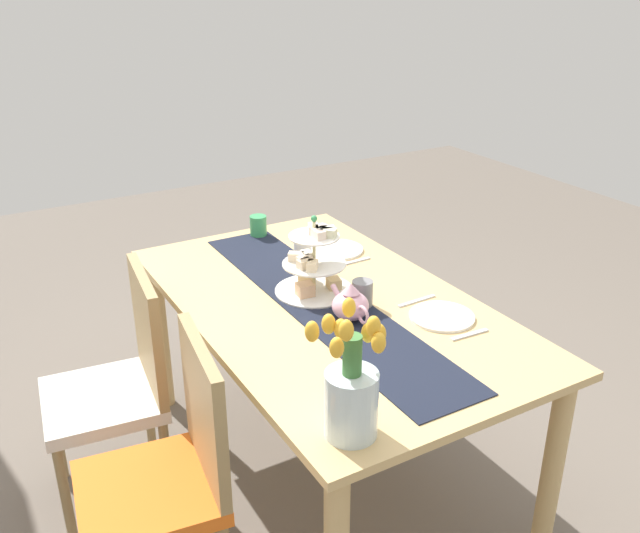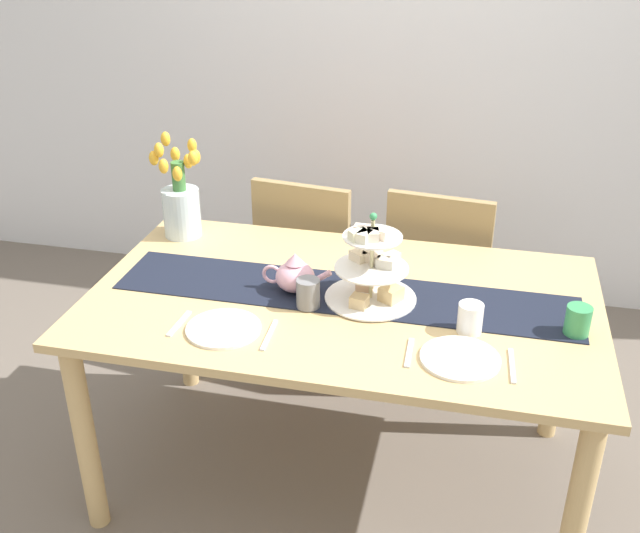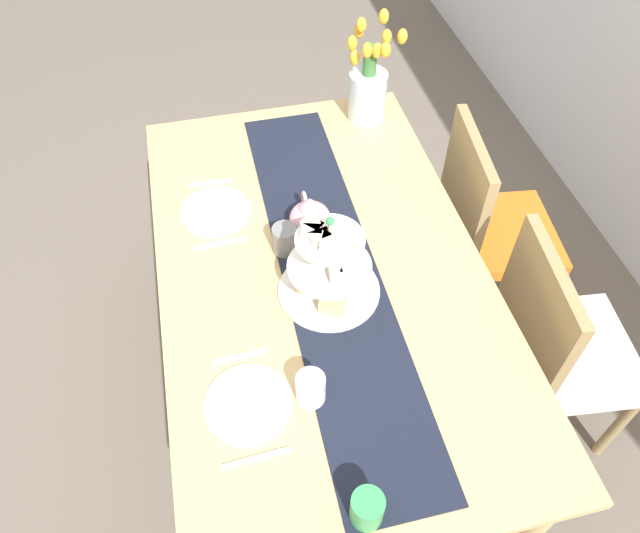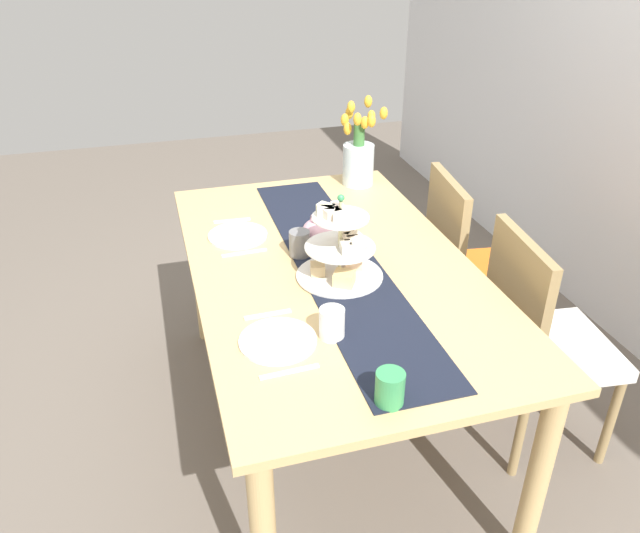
% 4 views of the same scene
% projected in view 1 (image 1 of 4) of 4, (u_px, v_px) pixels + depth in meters
% --- Properties ---
extents(ground_plane, '(8.00, 8.00, 0.00)m').
position_uv_depth(ground_plane, '(326.00, 466.00, 2.84)').
color(ground_plane, '#6B6056').
extents(dining_table, '(1.67, 0.98, 0.77)m').
position_uv_depth(dining_table, '(327.00, 326.00, 2.58)').
color(dining_table, tan).
rests_on(dining_table, ground_plane).
extents(chair_left, '(0.47, 0.47, 0.91)m').
position_uv_depth(chair_left, '(170.00, 468.00, 2.09)').
color(chair_left, '#9C8254').
rests_on(chair_left, ground_plane).
extents(chair_right, '(0.46, 0.46, 0.91)m').
position_uv_depth(chair_right, '(121.00, 380.00, 2.53)').
color(chair_right, '#9C8254').
rests_on(chair_right, ground_plane).
extents(table_runner, '(1.53, 0.29, 0.00)m').
position_uv_depth(table_runner, '(322.00, 302.00, 2.52)').
color(table_runner, black).
rests_on(table_runner, dining_table).
extents(tiered_cake_stand, '(0.30, 0.30, 0.30)m').
position_uv_depth(tiered_cake_stand, '(314.00, 266.00, 2.57)').
color(tiered_cake_stand, beige).
rests_on(tiered_cake_stand, table_runner).
extents(teapot, '(0.24, 0.13, 0.14)m').
position_uv_depth(teapot, '(351.00, 304.00, 2.38)').
color(teapot, '#E5A8BC').
rests_on(teapot, table_runner).
extents(tulip_vase, '(0.20, 0.20, 0.39)m').
position_uv_depth(tulip_vase, '(351.00, 391.00, 1.77)').
color(tulip_vase, silver).
rests_on(tulip_vase, dining_table).
extents(dinner_plate_left, '(0.23, 0.23, 0.01)m').
position_uv_depth(dinner_plate_left, '(442.00, 316.00, 2.42)').
color(dinner_plate_left, white).
rests_on(dinner_plate_left, dining_table).
extents(fork_left, '(0.02, 0.15, 0.01)m').
position_uv_depth(fork_left, '(470.00, 335.00, 2.30)').
color(fork_left, silver).
rests_on(fork_left, dining_table).
extents(knife_left, '(0.02, 0.17, 0.01)m').
position_uv_depth(knife_left, '(417.00, 301.00, 2.53)').
color(knife_left, silver).
rests_on(knife_left, dining_table).
extents(dinner_plate_right, '(0.23, 0.23, 0.01)m').
position_uv_depth(dinner_plate_right, '(337.00, 250.00, 2.98)').
color(dinner_plate_right, white).
rests_on(dinner_plate_right, dining_table).
extents(fork_right, '(0.02, 0.15, 0.01)m').
position_uv_depth(fork_right, '(355.00, 261.00, 2.87)').
color(fork_right, silver).
rests_on(fork_right, dining_table).
extents(knife_right, '(0.02, 0.17, 0.01)m').
position_uv_depth(knife_right, '(320.00, 239.00, 3.10)').
color(knife_right, silver).
rests_on(knife_right, dining_table).
extents(mug_grey, '(0.08, 0.08, 0.09)m').
position_uv_depth(mug_grey, '(362.00, 293.00, 2.48)').
color(mug_grey, slate).
rests_on(mug_grey, table_runner).
extents(mug_white_text, '(0.08, 0.08, 0.09)m').
position_uv_depth(mug_white_text, '(302.00, 246.00, 2.90)').
color(mug_white_text, white).
rests_on(mug_white_text, dining_table).
extents(mug_orange, '(0.08, 0.08, 0.09)m').
position_uv_depth(mug_orange, '(258.00, 226.00, 3.13)').
color(mug_orange, '#389356').
rests_on(mug_orange, dining_table).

